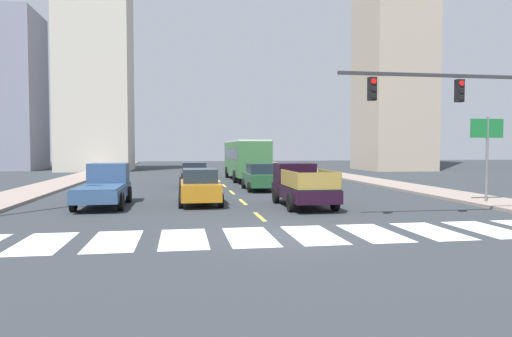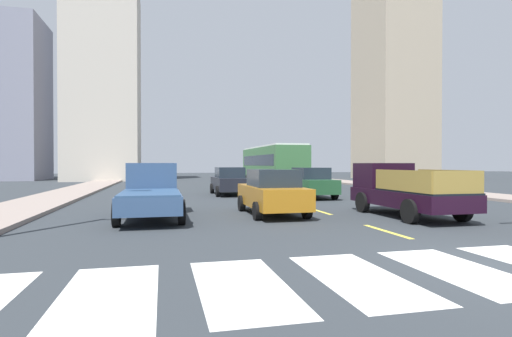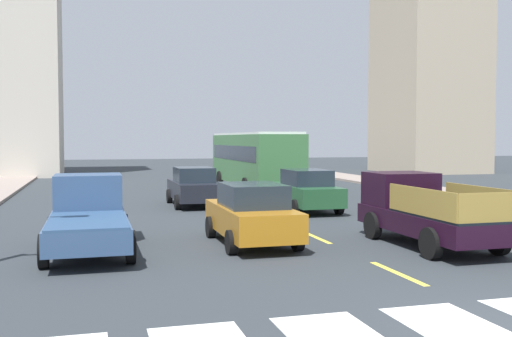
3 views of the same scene
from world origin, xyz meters
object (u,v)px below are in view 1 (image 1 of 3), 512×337
Objects in this scene: city_bus at (245,157)px; sedan_far at (200,187)px; pickup_stakebed at (301,186)px; sedan_near_left at (260,177)px; sedan_near_right at (194,175)px; direction_sign_green at (487,141)px; pickup_dark at (105,186)px; traffic_signal_gantry at (486,109)px.

sedan_far is at bearing -105.25° from city_bus.
pickup_stakebed reaches higher than sedan_near_left.
sedan_near_right is 1.00× the size of sedan_near_left.
direction_sign_green is (9.40, -9.01, 2.17)m from sedan_near_left.
sedan_near_right is (4.45, 9.59, -0.06)m from pickup_dark.
city_bus is 2.57× the size of direction_sign_green.
sedan_near_left is (4.13, 6.73, 0.00)m from sedan_far.
sedan_far is 0.51× the size of traffic_signal_gantry.
traffic_signal_gantry is (6.04, -22.39, 2.24)m from city_bus.
sedan_near_left is at bearing 37.20° from pickup_dark.
city_bus is at bearing 60.87° from pickup_dark.
direction_sign_green is (17.97, -2.61, 2.11)m from pickup_dark.
city_bus is at bearing 116.32° from direction_sign_green.
direction_sign_green reaches higher than city_bus.
city_bus is at bearing 88.45° from sedan_near_left.
city_bus is at bearing 54.15° from sedan_near_right.
sedan_near_left is (-0.34, -9.30, -1.09)m from city_bus.
sedan_near_right is 9.93m from sedan_far.
city_bus is 20.46m from direction_sign_green.
sedan_far is at bearing 170.43° from direction_sign_green.
traffic_signal_gantry is 5.21m from direction_sign_green.
sedan_far is (-4.47, -16.04, -1.09)m from city_bus.
city_bus is (8.91, 15.70, 1.03)m from pickup_dark.
pickup_dark is 10.58m from sedan_near_right.
pickup_dark is (-9.12, 1.57, -0.02)m from pickup_stakebed.
pickup_dark reaches higher than sedan_near_right.
traffic_signal_gantry reaches higher than city_bus.
direction_sign_green is at bearing -7.83° from pickup_dark.
traffic_signal_gantry is at bearing -42.60° from pickup_stakebed.
traffic_signal_gantry is (5.82, -5.12, 3.25)m from pickup_stakebed.
pickup_stakebed is at bearing -67.04° from sedan_near_right.
city_bus is 1.24× the size of traffic_signal_gantry.
sedan_near_right is (-4.67, 11.16, -0.08)m from pickup_stakebed.
traffic_signal_gantry reaches higher than pickup_dark.
city_bus is 2.45× the size of sedan_far.
sedan_near_right is at bearing 65.54° from pickup_dark.
traffic_signal_gantry is at bearing -126.53° from direction_sign_green.
sedan_near_right and sedan_near_left have the same top height.
pickup_stakebed is 1.18× the size of sedan_near_right.
sedan_near_right is at bearing 87.46° from sedan_far.
pickup_dark is 0.60× the size of traffic_signal_gantry.
pickup_stakebed reaches higher than sedan_far.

